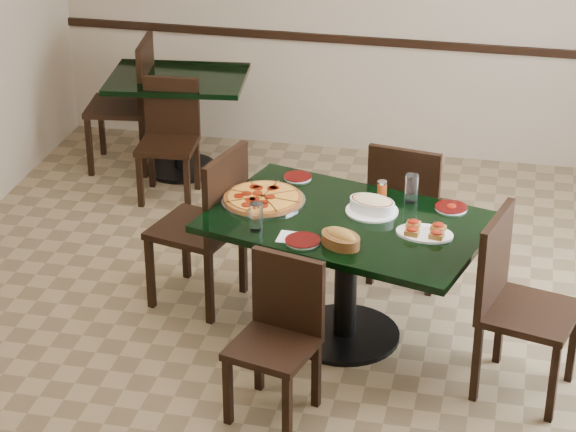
% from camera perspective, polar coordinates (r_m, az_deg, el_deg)
% --- Properties ---
extents(floor, '(5.50, 5.50, 0.00)m').
position_cam_1_polar(floor, '(6.51, 0.92, -5.94)').
color(floor, olive).
rests_on(floor, ground).
extents(room_shell, '(5.50, 5.50, 5.50)m').
position_cam_1_polar(room_shell, '(7.49, 11.46, 7.87)').
color(room_shell, silver).
rests_on(room_shell, floor).
extents(main_table, '(1.68, 1.31, 0.75)m').
position_cam_1_polar(main_table, '(6.19, 2.99, -1.68)').
color(main_table, black).
rests_on(main_table, floor).
extents(back_table, '(1.07, 0.84, 0.75)m').
position_cam_1_polar(back_table, '(8.39, -5.57, 5.63)').
color(back_table, black).
rests_on(back_table, floor).
extents(chair_far, '(0.50, 0.50, 0.94)m').
position_cam_1_polar(chair_far, '(6.81, 6.09, 0.53)').
color(chair_far, black).
rests_on(chair_far, floor).
extents(chair_near, '(0.48, 0.48, 0.84)m').
position_cam_1_polar(chair_near, '(5.66, -0.44, -5.76)').
color(chair_near, black).
rests_on(chair_near, floor).
extents(chair_right, '(0.56, 0.56, 0.99)m').
position_cam_1_polar(chair_right, '(5.88, 11.38, -3.95)').
color(chair_right, black).
rests_on(chair_right, floor).
extents(chair_left, '(0.56, 0.56, 0.99)m').
position_cam_1_polar(chair_left, '(6.54, -4.03, -0.16)').
color(chair_left, black).
rests_on(chair_left, floor).
extents(back_chair_near, '(0.43, 0.43, 0.85)m').
position_cam_1_polar(back_chair_near, '(8.03, -6.04, 4.25)').
color(back_chair_near, black).
rests_on(back_chair_near, floor).
extents(back_chair_left, '(0.53, 0.53, 1.00)m').
position_cam_1_polar(back_chair_left, '(8.50, -7.95, 6.04)').
color(back_chair_left, black).
rests_on(back_chair_left, floor).
extents(pepperoni_pizza, '(0.48, 0.48, 0.04)m').
position_cam_1_polar(pepperoni_pizza, '(6.31, -1.27, 0.91)').
color(pepperoni_pizza, silver).
rests_on(pepperoni_pizza, main_table).
extents(lasagna_casserole, '(0.30, 0.29, 0.09)m').
position_cam_1_polar(lasagna_casserole, '(6.18, 4.29, 0.59)').
color(lasagna_casserole, white).
rests_on(lasagna_casserole, main_table).
extents(bread_basket, '(0.28, 0.26, 0.10)m').
position_cam_1_polar(bread_basket, '(5.82, 2.69, -1.14)').
color(bread_basket, brown).
rests_on(bread_basket, main_table).
extents(bruschetta_platter, '(0.33, 0.25, 0.05)m').
position_cam_1_polar(bruschetta_platter, '(5.97, 6.96, -0.75)').
color(bruschetta_platter, white).
rests_on(bruschetta_platter, main_table).
extents(side_plate_near, '(0.19, 0.19, 0.02)m').
position_cam_1_polar(side_plate_near, '(5.86, 0.76, -1.26)').
color(side_plate_near, white).
rests_on(side_plate_near, main_table).
extents(side_plate_far_r, '(0.18, 0.18, 0.03)m').
position_cam_1_polar(side_plate_far_r, '(6.28, 8.29, 0.43)').
color(side_plate_far_r, white).
rests_on(side_plate_far_r, main_table).
extents(side_plate_far_l, '(0.16, 0.16, 0.02)m').
position_cam_1_polar(side_plate_far_l, '(6.59, 0.49, 1.99)').
color(side_plate_far_l, white).
rests_on(side_plate_far_l, main_table).
extents(napkin_setting, '(0.14, 0.14, 0.01)m').
position_cam_1_polar(napkin_setting, '(5.91, 0.17, -1.10)').
color(napkin_setting, silver).
rests_on(napkin_setting, main_table).
extents(water_glass_a, '(0.08, 0.08, 0.16)m').
position_cam_1_polar(water_glass_a, '(6.31, 6.30, 1.40)').
color(water_glass_a, white).
rests_on(water_glass_a, main_table).
extents(water_glass_b, '(0.07, 0.07, 0.16)m').
position_cam_1_polar(water_glass_b, '(5.96, -1.63, -0.05)').
color(water_glass_b, white).
rests_on(water_glass_b, main_table).
extents(pepper_shaker, '(0.06, 0.06, 0.10)m').
position_cam_1_polar(pepper_shaker, '(6.36, 4.80, 1.38)').
color(pepper_shaker, '#C55415').
rests_on(pepper_shaker, main_table).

